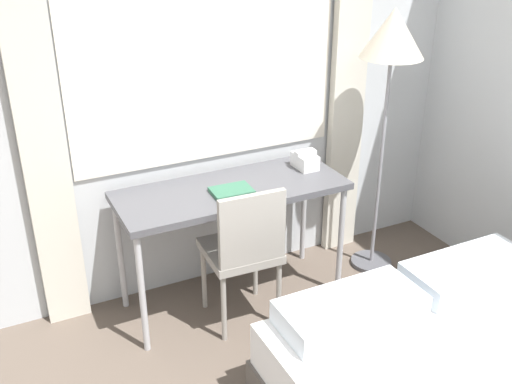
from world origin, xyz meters
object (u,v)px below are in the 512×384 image
(standing_lamp, at_px, (392,49))
(telephone, at_px, (305,160))
(desk, at_px, (232,198))
(desk_chair, at_px, (244,247))
(book, at_px, (232,191))

(standing_lamp, bearing_deg, telephone, 166.44)
(telephone, bearing_deg, standing_lamp, -13.56)
(desk, bearing_deg, telephone, 6.73)
(desk_chair, xyz_separation_m, standing_lamp, (1.06, 0.19, 0.97))
(desk, relative_size, standing_lamp, 0.78)
(telephone, bearing_deg, desk, -173.27)
(desk, relative_size, book, 5.69)
(telephone, xyz_separation_m, book, (-0.56, -0.13, -0.04))
(desk, height_order, book, book)
(desk, relative_size, telephone, 7.78)
(standing_lamp, distance_m, book, 1.26)
(desk, bearing_deg, desk_chair, -98.32)
(desk, xyz_separation_m, standing_lamp, (1.02, -0.06, 0.78))
(telephone, relative_size, book, 0.73)
(desk, relative_size, desk_chair, 1.51)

